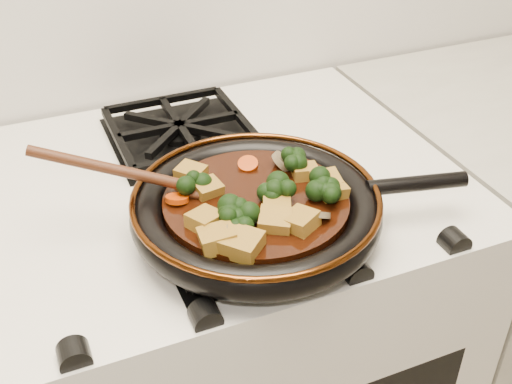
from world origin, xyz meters
name	(u,v)px	position (x,y,z in m)	size (l,w,h in m)	color
stove	(217,372)	(0.00, 1.69, 0.45)	(0.76, 0.60, 0.90)	silver
burner_grate_front	(241,223)	(0.00, 1.55, 0.91)	(0.23, 0.23, 0.03)	black
burner_grate_back	(180,130)	(0.00, 1.83, 0.91)	(0.23, 0.23, 0.03)	black
skillet	(258,208)	(0.02, 1.54, 0.94)	(0.45, 0.33, 0.05)	black
braising_sauce	(256,205)	(0.02, 1.54, 0.95)	(0.25, 0.25, 0.02)	black
tofu_cube_0	(217,239)	(-0.06, 1.47, 0.97)	(0.04, 0.04, 0.02)	olive
tofu_cube_1	(326,182)	(0.11, 1.52, 0.97)	(0.04, 0.04, 0.02)	olive
tofu_cube_2	(241,244)	(-0.04, 1.45, 0.97)	(0.04, 0.05, 0.02)	olive
tofu_cube_3	(275,221)	(0.01, 1.47, 0.97)	(0.04, 0.04, 0.02)	olive
tofu_cube_4	(191,174)	(-0.05, 1.62, 0.97)	(0.04, 0.03, 0.02)	olive
tofu_cube_5	(277,206)	(0.03, 1.50, 0.97)	(0.04, 0.04, 0.02)	olive
tofu_cube_6	(208,189)	(-0.04, 1.57, 0.97)	(0.03, 0.03, 0.02)	olive
tofu_cube_7	(305,172)	(0.10, 1.56, 0.97)	(0.03, 0.03, 0.02)	olive
tofu_cube_8	(205,221)	(-0.06, 1.51, 0.97)	(0.04, 0.04, 0.02)	olive
tofu_cube_9	(301,222)	(0.04, 1.46, 0.97)	(0.04, 0.04, 0.02)	olive
tofu_cube_10	(331,189)	(0.11, 1.51, 0.97)	(0.04, 0.03, 0.02)	olive
broccoli_floret_0	(237,217)	(-0.03, 1.50, 0.97)	(0.06, 0.06, 0.05)	black
broccoli_floret_1	(329,196)	(0.10, 1.49, 0.97)	(0.06, 0.06, 0.05)	black
broccoli_floret_2	(275,191)	(0.04, 1.53, 0.97)	(0.06, 0.06, 0.05)	black
broccoli_floret_3	(296,163)	(0.10, 1.58, 0.97)	(0.06, 0.06, 0.05)	black
broccoli_floret_4	(323,187)	(0.10, 1.51, 0.97)	(0.06, 0.06, 0.06)	black
broccoli_floret_5	(240,223)	(-0.03, 1.48, 0.97)	(0.05, 0.05, 0.05)	black
broccoli_floret_6	(195,187)	(-0.05, 1.58, 0.97)	(0.06, 0.06, 0.05)	black
carrot_coin_0	(294,218)	(0.04, 1.47, 0.96)	(0.03, 0.03, 0.01)	#BC3605
carrot_coin_1	(201,188)	(-0.04, 1.58, 0.96)	(0.03, 0.03, 0.01)	#BC3605
carrot_coin_2	(282,219)	(0.03, 1.48, 0.96)	(0.03, 0.03, 0.01)	#BC3605
carrot_coin_3	(248,164)	(0.04, 1.61, 0.96)	(0.03, 0.03, 0.01)	#BC3605
carrot_coin_4	(177,199)	(-0.08, 1.57, 0.96)	(0.03, 0.03, 0.01)	#BC3605
mushroom_slice_0	(283,162)	(0.08, 1.60, 0.97)	(0.04, 0.04, 0.01)	brown
mushroom_slice_1	(236,235)	(-0.04, 1.47, 0.97)	(0.04, 0.04, 0.01)	brown
mushroom_slice_2	(317,215)	(0.07, 1.46, 0.97)	(0.03, 0.03, 0.01)	brown
wooden_spoon	(154,179)	(-0.10, 1.60, 0.98)	(0.14, 0.08, 0.23)	#421E0E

